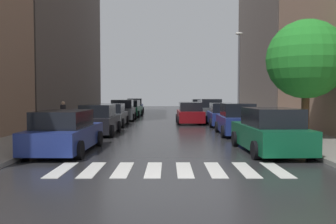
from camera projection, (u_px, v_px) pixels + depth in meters
ground_plane at (168, 119)px, 32.16m from camera, size 28.00×72.00×0.04m
sidewalk_left at (96, 118)px, 32.15m from camera, size 3.00×72.00×0.15m
sidewalk_right at (240, 118)px, 32.16m from camera, size 3.00×72.00×0.15m
crosswalk_stripes at (169, 170)px, 10.48m from camera, size 6.75×2.20×0.01m
building_left_mid at (44, 2)px, 31.61m from camera, size 6.00×20.69×20.75m
building_right_mid at (285, 33)px, 33.50m from camera, size 6.00×14.60×16.02m
parked_car_left_nearest at (64, 132)px, 13.71m from camera, size 2.22×4.80×1.60m
parked_car_left_second at (98, 121)px, 19.71m from camera, size 2.06×4.05×1.66m
parked_car_left_third at (111, 116)px, 24.91m from camera, size 2.11×4.40×1.58m
parked_car_left_fourth at (122, 111)px, 30.54m from camera, size 2.23×4.26×1.76m
parked_car_left_fifth at (131, 109)px, 36.20m from camera, size 2.20×4.77×1.66m
parked_car_left_sixth at (135, 106)px, 42.71m from camera, size 2.23×4.64×1.73m
parked_car_right_nearest at (269, 132)px, 13.64m from camera, size 2.28×4.76×1.70m
parked_car_right_second at (236, 120)px, 19.45m from camera, size 2.04×4.13×1.73m
parked_car_right_third at (222, 115)px, 25.12m from camera, size 2.11×4.53×1.61m
parked_car_right_fourth at (210, 110)px, 31.38m from camera, size 2.23×4.23×1.82m
parked_car_right_fifth at (206, 108)px, 37.87m from camera, size 2.15×4.17×1.62m
parked_car_right_sixth at (198, 106)px, 44.64m from camera, size 2.06×4.17×1.63m
car_midroad at (190, 113)px, 27.27m from camera, size 2.11×4.61×1.63m
pedestrian_foreground at (63, 113)px, 23.32m from camera, size 0.36×0.36×1.62m
street_tree_right at (306, 60)px, 16.64m from camera, size 3.67×3.67×5.53m
lamp_post_right at (239, 70)px, 28.15m from camera, size 0.60×0.28×6.95m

